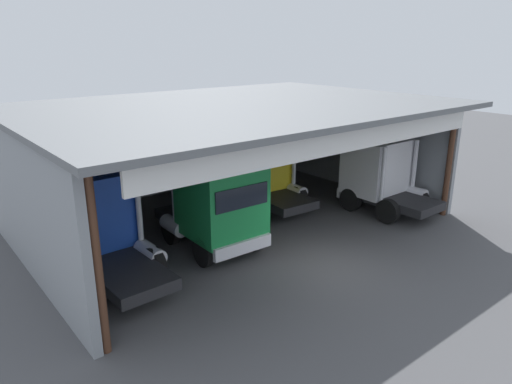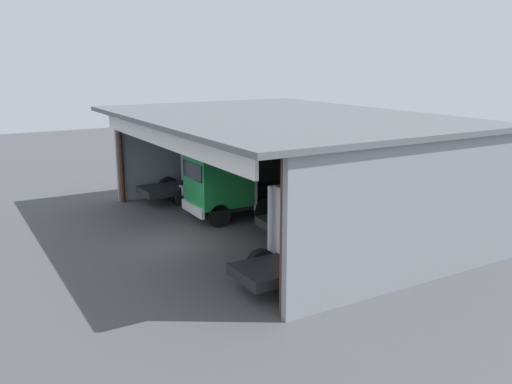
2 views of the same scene
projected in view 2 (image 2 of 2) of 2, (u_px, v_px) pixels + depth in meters
ground_plane at (177, 243)px, 22.01m from camera, size 80.00×80.00×0.00m
workshop_shed at (302, 144)px, 24.21m from camera, size 16.35×11.89×4.99m
truck_blue_center_right_bay at (206, 167)px, 28.82m from camera, size 2.70×5.21×3.53m
truck_green_center_left_bay at (223, 183)px, 25.05m from camera, size 2.61×4.92×3.22m
truck_yellow_yard_outside at (331, 188)px, 22.83m from camera, size 2.79×4.84×3.77m
truck_white_left_bay at (313, 234)px, 17.78m from camera, size 2.67×4.17×3.19m
oil_drum at (422, 221)px, 23.44m from camera, size 0.58×0.58×0.94m
tool_cart at (356, 202)px, 26.49m from camera, size 0.90×0.60×1.00m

